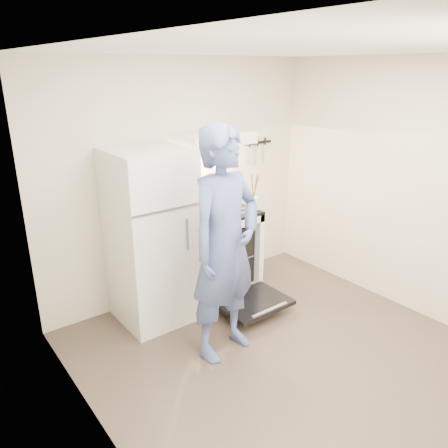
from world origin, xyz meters
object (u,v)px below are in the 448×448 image
(stove_body, at_px, (218,253))
(tea_kettle, at_px, (186,201))
(person, at_px, (225,246))
(dutch_oven, at_px, (222,219))
(refrigerator, at_px, (151,237))

(stove_body, distance_m, tea_kettle, 0.70)
(stove_body, relative_size, person, 0.46)
(stove_body, relative_size, dutch_oven, 2.70)
(tea_kettle, bearing_deg, person, -106.08)
(refrigerator, xyz_separation_m, stove_body, (0.81, 0.02, -0.39))
(refrigerator, xyz_separation_m, tea_kettle, (0.53, 0.19, 0.22))
(tea_kettle, distance_m, dutch_oven, 0.66)
(person, distance_m, dutch_oven, 0.49)
(tea_kettle, xyz_separation_m, dutch_oven, (-0.03, -0.66, -0.01))
(dutch_oven, bearing_deg, person, -124.34)
(person, bearing_deg, refrigerator, 94.36)
(stove_body, xyz_separation_m, dutch_oven, (-0.32, -0.50, 0.60))
(refrigerator, bearing_deg, person, -75.77)
(person, bearing_deg, dutch_oven, 45.79)
(tea_kettle, height_order, dutch_oven, tea_kettle)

